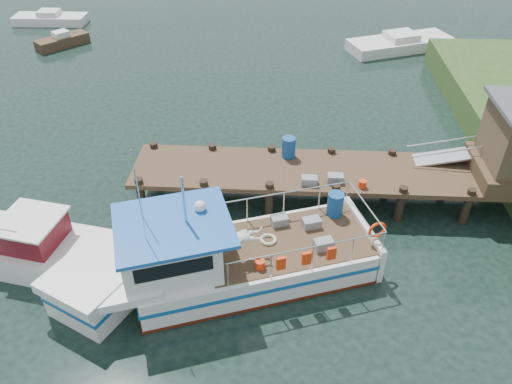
# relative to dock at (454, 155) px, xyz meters

# --- Properties ---
(ground_plane) EXTENTS (160.00, 160.00, 0.00)m
(ground_plane) POSITION_rel_dock_xyz_m (-6.51, -0.01, -2.24)
(ground_plane) COLOR black
(dock) EXTENTS (16.60, 3.00, 4.78)m
(dock) POSITION_rel_dock_xyz_m (0.00, 0.00, 0.00)
(dock) COLOR #463221
(dock) RESTS_ON ground
(lobster_boat) EXTENTS (10.86, 6.06, 5.32)m
(lobster_boat) POSITION_rel_dock_xyz_m (-8.71, -4.90, -1.28)
(lobster_boat) COLOR silver
(lobster_boat) RESTS_ON ground
(work_boat) EXTENTS (7.81, 3.51, 4.08)m
(work_boat) POSITION_rel_dock_xyz_m (-15.75, -4.15, -1.59)
(work_boat) COLOR silver
(work_boat) RESTS_ON ground
(moored_rowboat) EXTENTS (3.26, 3.41, 1.02)m
(moored_rowboat) POSITION_rel_dock_xyz_m (-21.83, 16.28, -1.86)
(moored_rowboat) COLOR #463221
(moored_rowboat) RESTS_ON ground
(moored_a) EXTENTS (5.44, 1.96, 0.99)m
(moored_a) POSITION_rel_dock_xyz_m (-24.46, 20.85, -1.87)
(moored_a) COLOR silver
(moored_a) RESTS_ON ground
(moored_c) EXTENTS (7.47, 4.88, 1.12)m
(moored_c) POSITION_rel_dock_xyz_m (1.22, 16.98, -1.83)
(moored_c) COLOR silver
(moored_c) RESTS_ON ground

